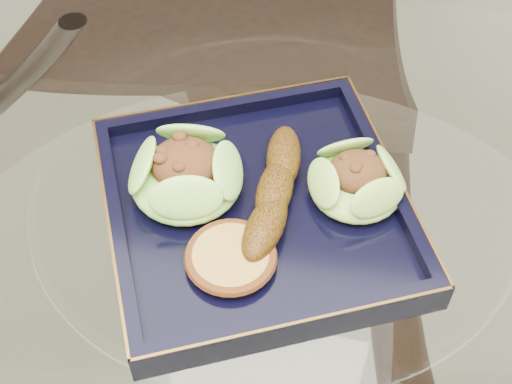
# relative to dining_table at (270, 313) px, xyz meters

# --- Properties ---
(dining_table) EXTENTS (1.13, 1.13, 0.77)m
(dining_table) POSITION_rel_dining_table_xyz_m (0.00, 0.00, 0.00)
(dining_table) COLOR white
(dining_table) RESTS_ON ground
(dining_chair) EXTENTS (0.42, 0.42, 0.94)m
(dining_chair) POSITION_rel_dining_table_xyz_m (-0.11, 0.56, -0.07)
(dining_chair) COLOR black
(dining_chair) RESTS_ON ground
(navy_plate) EXTENTS (0.35, 0.35, 0.02)m
(navy_plate) POSITION_rel_dining_table_xyz_m (-0.02, 0.00, 0.17)
(navy_plate) COLOR black
(navy_plate) RESTS_ON dining_table
(lettuce_wrap_left) EXTENTS (0.13, 0.13, 0.04)m
(lettuce_wrap_left) POSITION_rel_dining_table_xyz_m (-0.08, 0.02, 0.20)
(lettuce_wrap_left) COLOR #619D2D
(lettuce_wrap_left) RESTS_ON navy_plate
(lettuce_wrap_right) EXTENTS (0.09, 0.09, 0.03)m
(lettuce_wrap_right) POSITION_rel_dining_table_xyz_m (0.07, 0.03, 0.20)
(lettuce_wrap_right) COLOR olive
(lettuce_wrap_right) RESTS_ON navy_plate
(roasted_plantain) EXTENTS (0.05, 0.16, 0.03)m
(roasted_plantain) POSITION_rel_dining_table_xyz_m (-0.00, 0.01, 0.20)
(roasted_plantain) COLOR #553409
(roasted_plantain) RESTS_ON navy_plate
(crumb_patty) EXTENTS (0.08, 0.08, 0.01)m
(crumb_patty) POSITION_rel_dining_table_xyz_m (-0.03, -0.06, 0.19)
(crumb_patty) COLOR #BE903F
(crumb_patty) RESTS_ON navy_plate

